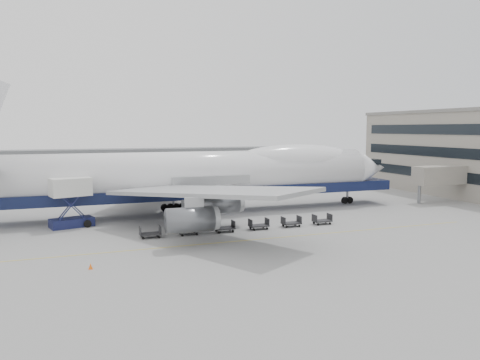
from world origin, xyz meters
name	(u,v)px	position (x,y,z in m)	size (l,w,h in m)	color
ground	(224,230)	(0.00, 0.00, 0.00)	(260.00, 260.00, 0.00)	gray
apron_line	(242,241)	(0.00, -6.00, 0.01)	(60.00, 0.15, 0.01)	gold
hangar	(100,163)	(-10.00, 70.00, 3.50)	(110.00, 8.00, 7.00)	slate
airliner	(202,174)	(0.64, 12.00, 5.62)	(67.00, 55.30, 19.98)	white
catering_truck	(71,199)	(-17.26, 8.06, 3.44)	(5.52, 4.41, 6.11)	#181D4A
traffic_cone	(91,266)	(-15.87, -11.12, 0.25)	(0.36, 0.36, 0.54)	#FB620D
dolly_0	(150,233)	(-9.09, -1.20, 0.53)	(2.30, 1.35, 1.30)	#2D2D30
dolly_1	(188,230)	(-4.73, -1.20, 0.53)	(2.30, 1.35, 1.30)	#2D2D30
dolly_2	(224,228)	(-0.37, -1.20, 0.53)	(2.30, 1.35, 1.30)	#2D2D30
dolly_3	(259,225)	(3.99, -1.20, 0.53)	(2.30, 1.35, 1.30)	#2D2D30
dolly_4	(291,222)	(8.35, -1.20, 0.53)	(2.30, 1.35, 1.30)	#2D2D30
dolly_5	(322,220)	(12.71, -1.20, 0.53)	(2.30, 1.35, 1.30)	#2D2D30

